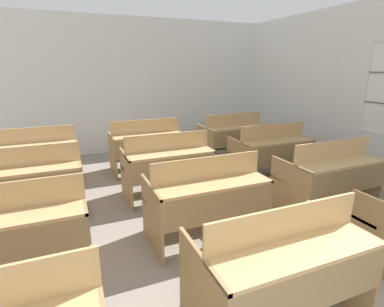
# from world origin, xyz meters

# --- Properties ---
(wall_back) EXTENTS (7.04, 0.06, 2.83)m
(wall_back) POSITION_xyz_m (0.00, 6.88, 1.42)
(wall_back) COLOR silver
(wall_back) RESTS_ON ground_plane
(wall_right_with_window) EXTENTS (0.06, 6.85, 2.83)m
(wall_right_with_window) POSITION_xyz_m (3.49, 3.45, 1.41)
(wall_right_with_window) COLOR silver
(wall_right_with_window) RESTS_ON ground_plane
(bench_front_center) EXTENTS (1.22, 0.73, 0.94)m
(bench_front_center) POSITION_xyz_m (0.29, 1.68, 0.48)
(bench_front_center) COLOR olive
(bench_front_center) RESTS_ON ground_plane
(bench_second_left) EXTENTS (1.22, 0.73, 0.94)m
(bench_second_left) POSITION_xyz_m (-1.52, 2.89, 0.48)
(bench_second_left) COLOR olive
(bench_second_left) RESTS_ON ground_plane
(bench_second_center) EXTENTS (1.22, 0.73, 0.94)m
(bench_second_center) POSITION_xyz_m (0.29, 2.91, 0.48)
(bench_second_center) COLOR olive
(bench_second_center) RESTS_ON ground_plane
(bench_second_right) EXTENTS (1.22, 0.73, 0.94)m
(bench_second_right) POSITION_xyz_m (2.05, 2.92, 0.48)
(bench_second_right) COLOR #997A50
(bench_second_right) RESTS_ON ground_plane
(bench_third_left) EXTENTS (1.22, 0.73, 0.94)m
(bench_third_left) POSITION_xyz_m (-1.50, 4.11, 0.48)
(bench_third_left) COLOR #94754B
(bench_third_left) RESTS_ON ground_plane
(bench_third_center) EXTENTS (1.22, 0.73, 0.94)m
(bench_third_center) POSITION_xyz_m (0.27, 4.14, 0.48)
(bench_third_center) COLOR #94764C
(bench_third_center) RESTS_ON ground_plane
(bench_third_right) EXTENTS (1.22, 0.73, 0.94)m
(bench_third_right) POSITION_xyz_m (2.07, 4.14, 0.48)
(bench_third_right) COLOR olive
(bench_third_right) RESTS_ON ground_plane
(bench_back_left) EXTENTS (1.22, 0.73, 0.94)m
(bench_back_left) POSITION_xyz_m (-1.50, 5.33, 0.48)
(bench_back_left) COLOR #997B51
(bench_back_left) RESTS_ON ground_plane
(bench_back_center) EXTENTS (1.22, 0.73, 0.94)m
(bench_back_center) POSITION_xyz_m (0.26, 5.34, 0.48)
(bench_back_center) COLOR #93744A
(bench_back_center) RESTS_ON ground_plane
(bench_back_right) EXTENTS (1.22, 0.73, 0.94)m
(bench_back_right) POSITION_xyz_m (2.05, 5.36, 0.48)
(bench_back_right) COLOR #96784D
(bench_back_right) RESTS_ON ground_plane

